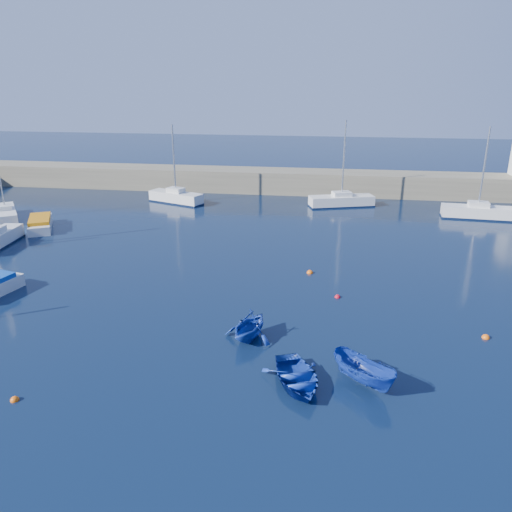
# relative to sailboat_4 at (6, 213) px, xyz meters

# --- Properties ---
(ground) EXTENTS (220.00, 220.00, 0.00)m
(ground) POSITION_rel_sailboat_4_xyz_m (26.73, -29.27, -0.57)
(ground) COLOR #0B1932
(ground) RESTS_ON ground
(back_wall) EXTENTS (96.00, 4.50, 2.60)m
(back_wall) POSITION_rel_sailboat_4_xyz_m (26.73, 16.73, 0.73)
(back_wall) COLOR #6E6854
(back_wall) RESTS_ON ground
(sailboat_4) EXTENTS (5.17, 6.08, 8.24)m
(sailboat_4) POSITION_rel_sailboat_4_xyz_m (0.00, 0.00, 0.00)
(sailboat_4) COLOR silver
(sailboat_4) RESTS_ON ground
(sailboat_5) EXTENTS (6.54, 3.98, 8.48)m
(sailboat_5) POSITION_rel_sailboat_4_xyz_m (14.46, 9.15, 0.10)
(sailboat_5) COLOR silver
(sailboat_5) RESTS_ON ground
(sailboat_6) EXTENTS (7.15, 3.96, 9.06)m
(sailboat_6) POSITION_rel_sailboat_4_xyz_m (32.61, 10.28, 0.06)
(sailboat_6) COLOR silver
(sailboat_6) RESTS_ON ground
(sailboat_7) EXTENTS (6.81, 2.37, 8.88)m
(sailboat_7) POSITION_rel_sailboat_4_xyz_m (45.83, 7.30, 0.09)
(sailboat_7) COLOR silver
(sailboat_7) RESTS_ON ground
(motorboat_2) EXTENTS (4.13, 5.55, 1.09)m
(motorboat_2) POSITION_rel_sailboat_4_xyz_m (5.21, -2.65, -0.05)
(motorboat_2) COLOR silver
(motorboat_2) RESTS_ON ground
(dinghy_center) EXTENTS (3.83, 4.45, 0.78)m
(dinghy_center) POSITION_rel_sailboat_4_xyz_m (30.34, -23.97, -0.18)
(dinghy_center) COLOR #16359D
(dinghy_center) RESTS_ON ground
(dinghy_left) EXTENTS (3.44, 3.70, 1.59)m
(dinghy_left) POSITION_rel_sailboat_4_xyz_m (27.55, -20.10, 0.23)
(dinghy_left) COLOR #16359D
(dinghy_left) RESTS_ON ground
(dinghy_right) EXTENTS (3.37, 3.30, 1.32)m
(dinghy_right) POSITION_rel_sailboat_4_xyz_m (33.30, -23.49, 0.10)
(dinghy_right) COLOR #16359D
(dinghy_right) RESTS_ON ground
(buoy_0) EXTENTS (0.38, 0.38, 0.38)m
(buoy_0) POSITION_rel_sailboat_4_xyz_m (18.49, -26.92, -0.57)
(buoy_0) COLOR #EA5B0C
(buoy_0) RESTS_ON ground
(buoy_1) EXTENTS (0.38, 0.38, 0.38)m
(buoy_1) POSITION_rel_sailboat_4_xyz_m (32.19, -14.00, -0.57)
(buoy_1) COLOR #B70D1E
(buoy_1) RESTS_ON ground
(buoy_2) EXTENTS (0.42, 0.42, 0.42)m
(buoy_2) POSITION_rel_sailboat_4_xyz_m (39.98, -18.11, -0.57)
(buoy_2) COLOR #EA5B0C
(buoy_2) RESTS_ON ground
(buoy_3) EXTENTS (0.46, 0.46, 0.46)m
(buoy_3) POSITION_rel_sailboat_4_xyz_m (30.25, -10.06, -0.57)
(buoy_3) COLOR #EA5B0C
(buoy_3) RESTS_ON ground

